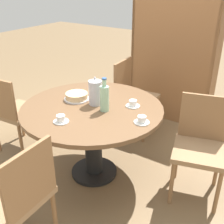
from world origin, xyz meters
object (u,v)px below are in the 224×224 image
Objects in this scene: chair_a at (18,195)px; cup_a at (61,119)px; coffee_pot at (95,92)px; chair_d at (13,111)px; water_bottle at (104,98)px; cup_d at (98,89)px; cake_main at (77,96)px; cup_b at (142,120)px; chair_b at (200,144)px; bookshelf at (173,60)px; chair_c at (133,94)px; cup_c at (133,104)px.

cup_a is (-0.14, 0.58, 0.26)m from chair_a.
coffee_pot is at bearing -176.38° from chair_a.
chair_a is 1.07m from coffee_pot.
chair_a is 1.00× the size of chair_d.
water_bottle is 0.47m from cup_d.
cake_main reaches higher than cup_b.
chair_b reaches higher than cake_main.
chair_a is 2.51m from bookshelf.
coffee_pot reaches higher than cup_a.
water_bottle is at bearing -168.54° from chair_c.
chair_c is 3.41× the size of coffee_pot.
cup_a is 0.63m from cup_b.
chair_a is 1.03m from cup_b.
coffee_pot is 2.06× the size of cup_a.
chair_b is 7.01× the size of cup_c.
cake_main is (-0.09, -0.89, 0.27)m from chair_c.
chair_a is 3.73× the size of cake_main.
chair_c is 7.01× the size of cup_a.
water_bottle reaches higher than cup_c.
chair_d is 1.47m from cup_b.
chair_d reaches higher than cup_b.
cup_d is at bearing 77.21° from bookshelf.
cup_c is at bearing 133.00° from cup_b.
cake_main is 1.88× the size of cup_b.
chair_c reaches higher than cake_main.
cake_main is (0.72, 0.18, 0.27)m from chair_d.
cup_c is at bearing 25.20° from coffee_pot.
chair_a is 1.00× the size of chair_b.
cup_a and cup_c have the same top height.
coffee_pot is 0.43m from cup_a.
bookshelf reaches higher than chair_a.
coffee_pot is at bearing 86.90° from cup_a.
cup_c is (0.19, -1.35, -0.04)m from bookshelf.
chair_d is at bearing 166.24° from cup_a.
chair_a is 1.47m from chair_b.
coffee_pot reaches higher than cup_c.
cup_b is 1.00× the size of cup_c.
bookshelf is at bearing 104.30° from cup_b.
cup_b is (-0.39, -0.33, 0.26)m from chair_b.
chair_c is 7.01× the size of cup_b.
cup_c is (0.32, 0.56, 0.00)m from cup_a.
chair_c is at bearing 97.20° from coffee_pot.
bookshelf is (-0.01, 2.50, 0.30)m from chair_a.
cup_a is (0.09, -1.30, 0.26)m from chair_c.
bookshelf is 5.62× the size of water_bottle.
chair_d is at bearing -175.29° from cup_b.
water_bottle is at bearing -177.68° from chair_d.
bookshelf is 1.54m from cake_main.
water_bottle reaches higher than chair_a.
chair_c is at bearing 83.98° from cake_main.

